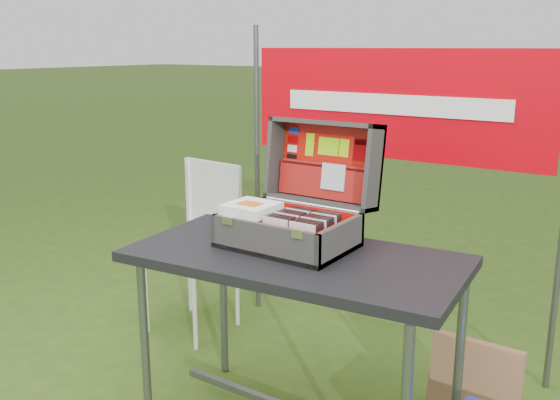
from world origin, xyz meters
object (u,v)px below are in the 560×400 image
Objects in this scene: chair at (191,250)px; cardboard_box at (473,387)px; table at (295,349)px; suitcase at (296,186)px.

chair reaches higher than cardboard_box.
cardboard_box is at bearing 2.85° from chair.
chair is (-1.04, 0.54, 0.07)m from table.
chair is at bearing 156.57° from suitcase.
chair reaches higher than table.
table is at bearing -57.57° from suitcase.
suitcase reaches higher than chair.
suitcase is 1.20m from chair.
suitcase is 0.54× the size of chair.
suitcase reaches higher than table.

